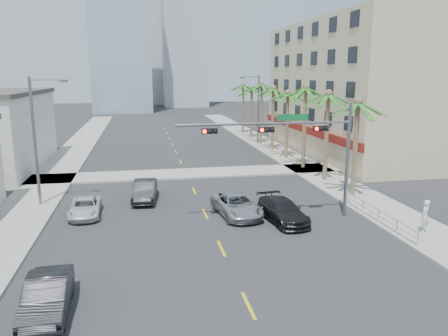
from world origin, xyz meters
name	(u,v)px	position (x,y,z in m)	size (l,w,h in m)	color
ground	(238,283)	(0.00, 0.00, 0.00)	(260.00, 260.00, 0.00)	#262628
sidewalk_right	(316,173)	(12.00, 20.00, 0.07)	(4.00, 120.00, 0.15)	gray
sidewalk_left	(46,185)	(-12.00, 20.00, 0.07)	(4.00, 120.00, 0.15)	gray
sidewalk_cross	(186,174)	(0.00, 22.00, 0.07)	(80.00, 4.00, 0.15)	gray
building_right	(366,89)	(21.99, 30.00, 7.50)	(15.25, 28.00, 15.00)	beige
tower_far_left	(119,11)	(-8.00, 95.00, 24.00)	(14.00, 14.00, 48.00)	#99B2C6
tower_far_center	(141,35)	(-3.00, 125.00, 21.00)	(16.00, 16.00, 42.00)	#ADADB2
traffic_signal_mast	(301,141)	(5.78, 7.95, 5.06)	(11.12, 0.54, 7.20)	slate
palm_tree_0	(358,103)	(11.60, 12.00, 7.08)	(4.80, 4.80, 7.80)	brown
palm_tree_1	(329,95)	(11.60, 17.20, 7.43)	(4.80, 4.80, 8.16)	brown
palm_tree_2	(306,89)	(11.60, 22.40, 7.78)	(4.80, 4.80, 8.52)	brown
palm_tree_3	(288,94)	(11.60, 27.60, 7.08)	(4.80, 4.80, 7.80)	brown
palm_tree_4	(274,89)	(11.60, 32.80, 7.43)	(4.80, 4.80, 8.16)	brown
palm_tree_5	(262,85)	(11.60, 38.00, 7.78)	(4.80, 4.80, 8.52)	brown
palm_tree_6	(252,89)	(11.60, 43.20, 7.08)	(4.80, 4.80, 7.80)	brown
palm_tree_7	(243,86)	(11.60, 48.40, 7.43)	(4.80, 4.80, 8.16)	brown
streetlight_left	(37,135)	(-11.00, 14.00, 5.06)	(2.55, 0.25, 9.00)	slate
streetlight_right	(257,106)	(11.00, 38.00, 5.06)	(2.55, 0.25, 9.00)	slate
guardrail	(379,214)	(10.30, 6.00, 0.67)	(0.08, 8.08, 1.00)	silver
car_parked_mid	(47,297)	(-7.80, -1.16, 0.74)	(1.58, 4.52, 1.49)	black
car_parked_far	(85,208)	(-7.80, 11.07, 0.58)	(1.93, 4.19, 1.16)	silver
car_lane_left	(145,190)	(-3.89, 14.07, 0.75)	(1.59, 4.55, 1.50)	black
car_lane_center	(237,205)	(2.00, 9.35, 0.71)	(2.36, 5.12, 1.42)	#B2B3B7
car_lane_right	(283,211)	(4.60, 7.60, 0.71)	(1.98, 4.86, 1.41)	black
pedestrian	(425,216)	(11.94, 3.88, 1.12)	(0.70, 0.46, 1.93)	silver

